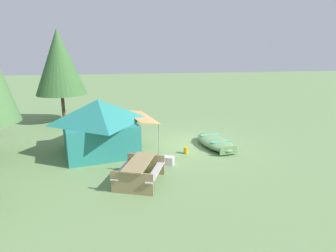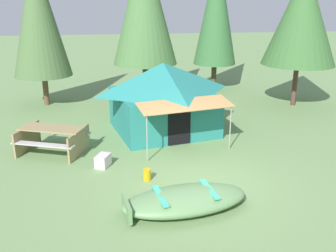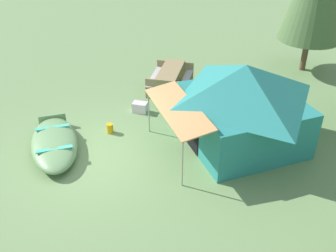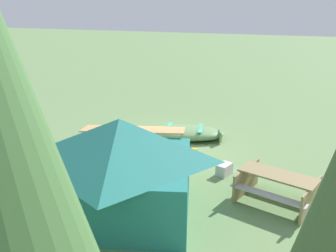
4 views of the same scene
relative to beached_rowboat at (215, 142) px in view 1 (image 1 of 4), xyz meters
The scene contains 7 objects.
ground_plane 1.36m from the beached_rowboat, 66.20° to the left, with size 80.00×80.00×0.00m, color #698B54.
beached_rowboat is the anchor object (origin of this frame).
canvas_cabin_tent 5.47m from the beached_rowboat, 87.58° to the left, with size 4.05×4.63×2.41m.
picnic_table 5.12m from the beached_rowboat, 131.15° to the left, with size 2.30×2.01×0.80m.
cooler_box 3.19m from the beached_rowboat, 125.40° to the left, with size 0.48×0.32×0.34m, color silver.
fuel_can 1.73m from the beached_rowboat, 113.91° to the left, with size 0.21×0.21×0.30m, color gold.
pine_tree_far_center 10.70m from the beached_rowboat, 51.62° to the left, with size 3.04×3.04×5.72m.
Camera 1 is at (-13.69, 3.24, 4.66)m, focal length 32.18 mm.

